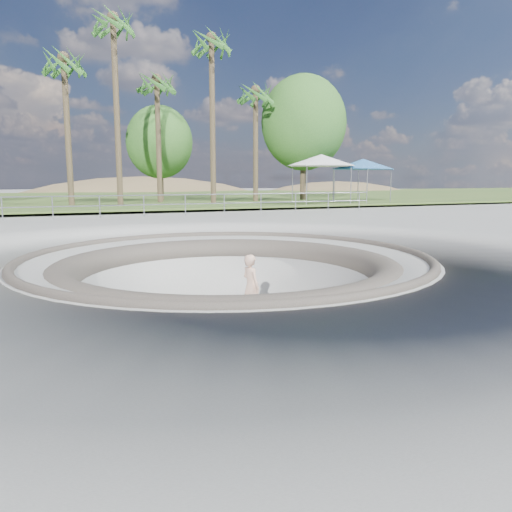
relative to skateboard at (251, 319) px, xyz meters
name	(u,v)px	position (x,y,z in m)	size (l,w,h in m)	color
ground	(227,257)	(-0.81, -0.38, 1.83)	(180.00, 180.00, 0.00)	#9D9D98
skate_bowl	(228,326)	(-0.81, -0.38, 0.00)	(14.00, 14.00, 4.10)	#9D9D98
grass_strip	(101,198)	(-0.81, 33.62, 2.05)	(180.00, 36.00, 0.12)	#3A5923
distant_hills	(116,245)	(2.97, 56.79, -5.19)	(103.20, 45.00, 28.60)	brown
safety_railing	(144,205)	(-0.81, 11.62, 2.52)	(25.00, 0.06, 1.03)	gray
skateboard	(251,319)	(0.00, 0.00, 0.00)	(0.86, 0.38, 0.09)	brown
skater	(251,287)	(0.00, 0.00, 0.90)	(0.64, 0.42, 1.77)	#E6B294
canopy_white	(321,160)	(12.11, 17.62, 4.97)	(6.38, 6.38, 3.26)	gray
canopy_blue	(363,164)	(15.74, 18.04, 4.76)	(5.64, 5.64, 3.03)	gray
palm_b	(64,67)	(-3.65, 21.30, 10.43)	(2.60, 2.60, 9.77)	brown
palm_c	(113,30)	(-0.76, 20.53, 12.63)	(2.60, 2.60, 12.17)	brown
palm_d	(157,87)	(2.30, 23.09, 9.96)	(2.60, 2.60, 9.26)	brown
palm_e	(212,49)	(5.26, 19.99, 12.01)	(2.60, 2.60, 11.48)	brown
palm_f	(256,97)	(9.23, 22.22, 9.59)	(2.60, 2.60, 8.86)	brown
bushy_tree_mid	(159,142)	(2.94, 25.95, 6.45)	(4.98, 4.53, 7.18)	brown
bushy_tree_right	(304,123)	(13.65, 23.14, 8.02)	(6.72, 6.11, 9.69)	brown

